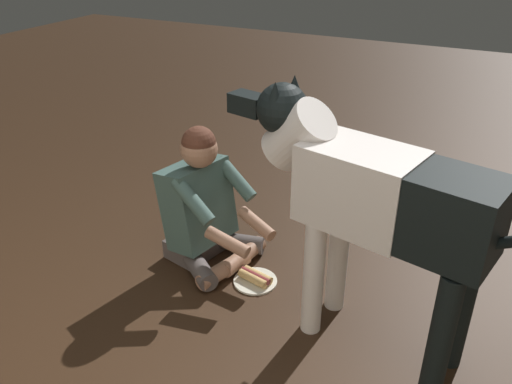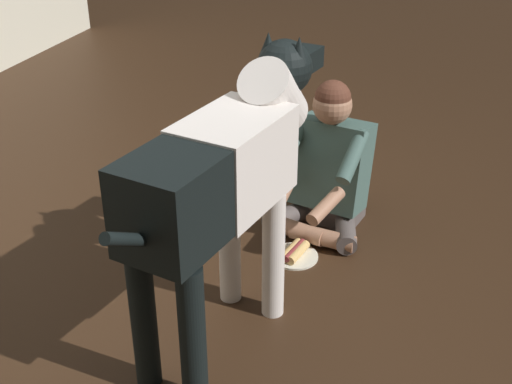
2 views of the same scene
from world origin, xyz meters
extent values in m
plane|color=#332013|center=(0.00, 0.00, 0.00)|extent=(14.79, 14.79, 0.00)
cube|color=#514846|center=(0.72, -0.74, 0.06)|extent=(0.31, 0.39, 0.12)
cylinder|color=#514846|center=(0.52, -0.86, 0.07)|extent=(0.41, 0.19, 0.11)
cylinder|color=#A67358|center=(0.39, -0.75, 0.06)|extent=(0.15, 0.37, 0.09)
cylinder|color=#514846|center=(0.59, -0.55, 0.07)|extent=(0.38, 0.33, 0.11)
cylinder|color=#A67358|center=(0.43, -0.59, 0.06)|extent=(0.20, 0.37, 0.09)
cube|color=#405C56|center=(0.68, -0.73, 0.37)|extent=(0.37, 0.46, 0.52)
cylinder|color=#405C56|center=(0.50, -0.87, 0.51)|extent=(0.30, 0.14, 0.24)
cylinder|color=#A67358|center=(0.31, -0.78, 0.30)|extent=(0.28, 0.17, 0.12)
cylinder|color=#405C56|center=(0.58, -0.53, 0.51)|extent=(0.30, 0.14, 0.24)
cylinder|color=#A67358|center=(0.37, -0.53, 0.30)|extent=(0.27, 0.09, 0.12)
sphere|color=#A67358|center=(0.65, -0.72, 0.72)|extent=(0.21, 0.21, 0.21)
sphere|color=#532D1F|center=(0.65, -0.72, 0.76)|extent=(0.19, 0.19, 0.19)
cylinder|color=silver|center=(-0.17, -0.42, 0.32)|extent=(0.10, 0.10, 0.63)
cylinder|color=silver|center=(-0.22, -0.64, 0.32)|extent=(0.10, 0.10, 0.63)
cylinder|color=black|center=(-0.79, -0.27, 0.32)|extent=(0.10, 0.10, 0.63)
cylinder|color=black|center=(-0.84, -0.49, 0.32)|extent=(0.10, 0.10, 0.63)
cube|color=silver|center=(-0.32, -0.50, 0.82)|extent=(0.56, 0.43, 0.37)
cube|color=black|center=(-0.70, -0.41, 0.82)|extent=(0.49, 0.40, 0.35)
cylinder|color=silver|center=(0.00, -0.57, 0.98)|extent=(0.40, 0.31, 0.36)
sphere|color=black|center=(0.09, -0.59, 1.08)|extent=(0.24, 0.24, 0.24)
cube|color=black|center=(0.29, -0.64, 1.06)|extent=(0.20, 0.15, 0.10)
cone|color=black|center=(0.10, -0.52, 1.17)|extent=(0.10, 0.10, 0.11)
cone|color=black|center=(0.07, -0.66, 1.17)|extent=(0.10, 0.10, 0.11)
cylinder|color=black|center=(-0.93, -0.35, 0.78)|extent=(0.33, 0.12, 0.21)
cylinder|color=silver|center=(0.25, -0.63, 0.01)|extent=(0.25, 0.25, 0.01)
cylinder|color=tan|center=(0.25, -0.65, 0.04)|extent=(0.20, 0.09, 0.05)
cylinder|color=tan|center=(0.26, -0.61, 0.04)|extent=(0.20, 0.09, 0.05)
cylinder|color=maroon|center=(0.25, -0.63, 0.04)|extent=(0.20, 0.08, 0.04)
camera|label=1|loc=(-0.80, 1.53, 1.87)|focal=36.52mm
camera|label=2|loc=(-2.57, -1.24, 1.94)|focal=45.91mm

